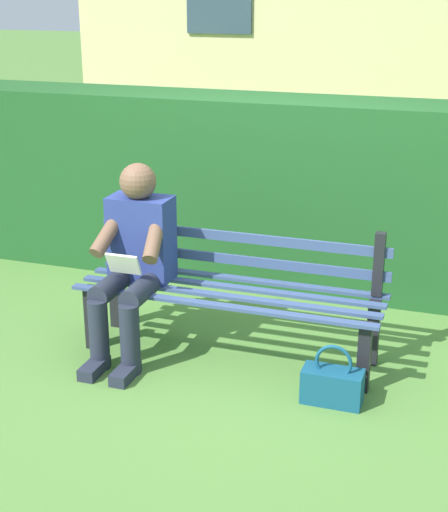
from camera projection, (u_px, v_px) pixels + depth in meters
The scene contains 5 objects.
ground at pixel (229, 355), 4.68m from camera, with size 60.00×60.00×0.00m, color #517F38.
park_bench at pixel (233, 290), 4.60m from camera, with size 1.85×0.50×0.81m.
person_seated at pixel (134, 257), 4.56m from camera, with size 0.44×0.73×1.16m.
hedge_backdrop at pixel (248, 186), 5.73m from camera, with size 6.48×0.69×1.46m.
handbag at pixel (332, 384), 4.12m from camera, with size 0.33×0.16×0.34m.
Camera 1 is at (-1.32, 3.99, 2.15)m, focal length 53.43 mm.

